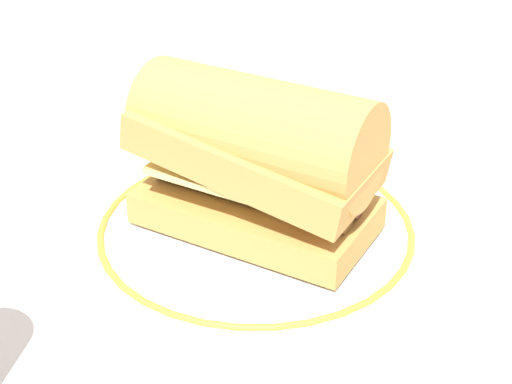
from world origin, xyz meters
name	(u,v)px	position (x,y,z in m)	size (l,w,h in m)	color
ground_plane	(215,245)	(0.00, 0.00, 0.00)	(1.50, 1.50, 0.00)	beige
plate	(256,231)	(0.03, 0.02, 0.01)	(0.28, 0.28, 0.01)	white
sausage_sandwich	(256,155)	(0.03, 0.02, 0.08)	(0.19, 0.10, 0.12)	tan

